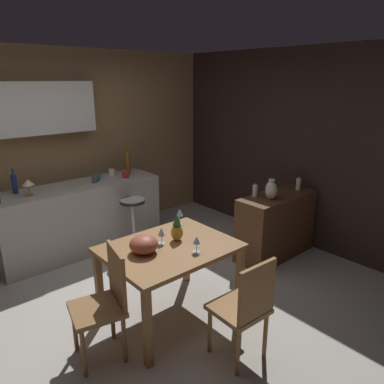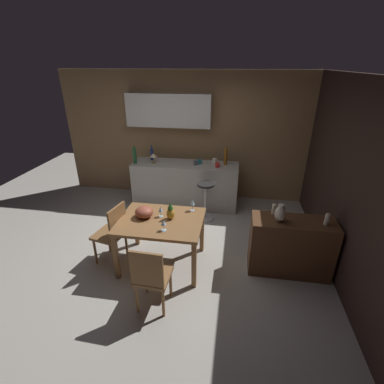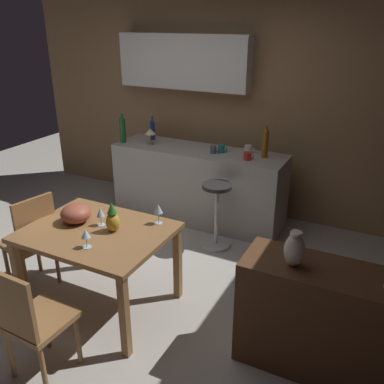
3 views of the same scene
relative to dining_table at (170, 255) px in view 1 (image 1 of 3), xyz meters
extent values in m
plane|color=#B7B2A8|center=(-0.11, 0.38, -0.65)|extent=(9.00, 9.00, 0.00)
cube|color=#9E7A51|center=(-0.11, 2.48, 0.65)|extent=(5.20, 0.10, 2.60)
cube|color=white|center=(-0.41, 2.36, 1.20)|extent=(1.70, 0.32, 0.64)
cube|color=#33231E|center=(2.44, 0.68, 0.65)|extent=(0.10, 4.40, 2.60)
cube|color=olive|center=(0.00, 0.00, 0.07)|extent=(1.16, 0.90, 0.04)
cube|color=olive|center=(-0.53, 0.40, -0.30)|extent=(0.06, 0.06, 0.70)
cube|color=olive|center=(0.53, 0.40, -0.30)|extent=(0.06, 0.06, 0.70)
cube|color=olive|center=(-0.53, -0.40, -0.30)|extent=(0.06, 0.06, 0.70)
cube|color=olive|center=(0.53, -0.40, -0.30)|extent=(0.06, 0.06, 0.70)
cube|color=#B2ADA3|center=(-0.01, 1.91, -0.20)|extent=(2.10, 0.60, 0.90)
cube|color=#56351E|center=(1.80, 0.13, -0.24)|extent=(1.10, 0.44, 0.82)
cube|color=olive|center=(-0.77, -0.05, -0.20)|extent=(0.47, 0.47, 0.04)
cube|color=olive|center=(-0.60, -0.09, 0.04)|extent=(0.11, 0.38, 0.49)
cylinder|color=olive|center=(-0.96, -0.17, -0.43)|extent=(0.04, 0.04, 0.43)
cylinder|color=olive|center=(-0.90, 0.14, -0.43)|extent=(0.04, 0.04, 0.43)
cylinder|color=olive|center=(-0.65, -0.24, -0.43)|extent=(0.04, 0.04, 0.43)
cylinder|color=olive|center=(-0.58, 0.07, -0.43)|extent=(0.04, 0.04, 0.43)
cube|color=olive|center=(0.10, -0.77, -0.21)|extent=(0.41, 0.41, 0.04)
cube|color=olive|center=(0.09, -0.95, 0.02)|extent=(0.38, 0.04, 0.47)
cylinder|color=olive|center=(-0.05, -0.60, -0.44)|extent=(0.04, 0.04, 0.42)
cylinder|color=olive|center=(0.27, -0.62, -0.44)|extent=(0.04, 0.04, 0.42)
cylinder|color=olive|center=(-0.07, -0.92, -0.44)|extent=(0.04, 0.04, 0.42)
cylinder|color=olive|center=(0.25, -0.94, -0.44)|extent=(0.04, 0.04, 0.42)
cylinder|color=#262323|center=(0.47, 1.39, 0.06)|extent=(0.32, 0.32, 0.04)
cylinder|color=silver|center=(0.47, 1.39, -0.29)|extent=(0.04, 0.04, 0.69)
cylinder|color=silver|center=(0.47, 1.39, -0.63)|extent=(0.34, 0.34, 0.03)
cylinder|color=silver|center=(0.39, 0.34, 0.09)|extent=(0.06, 0.06, 0.00)
cylinder|color=silver|center=(0.39, 0.34, 0.14)|extent=(0.01, 0.01, 0.09)
cone|color=silver|center=(0.39, 0.34, 0.23)|extent=(0.07, 0.07, 0.08)
cylinder|color=silver|center=(-0.02, 0.09, 0.09)|extent=(0.06, 0.06, 0.00)
cylinder|color=silver|center=(-0.02, 0.09, 0.13)|extent=(0.01, 0.01, 0.08)
cone|color=silver|center=(-0.02, 0.09, 0.21)|extent=(0.07, 0.07, 0.08)
cylinder|color=silver|center=(0.11, -0.25, 0.09)|extent=(0.07, 0.07, 0.00)
cylinder|color=silver|center=(0.11, -0.25, 0.14)|extent=(0.01, 0.01, 0.08)
cone|color=silver|center=(0.11, -0.25, 0.21)|extent=(0.07, 0.07, 0.07)
ellipsoid|color=gold|center=(0.13, 0.05, 0.17)|extent=(0.11, 0.11, 0.16)
cone|color=#2D6B28|center=(0.13, 0.05, 0.30)|extent=(0.08, 0.08, 0.10)
ellipsoid|color=#9E4C38|center=(-0.25, 0.04, 0.17)|extent=(0.25, 0.25, 0.16)
cylinder|color=#8C5114|center=(0.78, 1.98, 0.40)|extent=(0.07, 0.07, 0.29)
sphere|color=#8C5114|center=(0.78, 1.98, 0.54)|extent=(0.07, 0.07, 0.07)
cylinder|color=#8C5114|center=(0.78, 1.98, 0.59)|extent=(0.03, 0.03, 0.05)
cylinder|color=navy|center=(-0.72, 2.05, 0.36)|extent=(0.06, 0.06, 0.22)
sphere|color=navy|center=(-0.72, 2.05, 0.47)|extent=(0.06, 0.06, 0.06)
cylinder|color=navy|center=(-0.72, 2.05, 0.52)|extent=(0.02, 0.02, 0.07)
cylinder|color=teal|center=(0.27, 1.94, 0.30)|extent=(0.08, 0.08, 0.09)
torus|color=teal|center=(0.33, 1.94, 0.30)|extent=(0.05, 0.01, 0.05)
cylinder|color=#515660|center=(0.20, 1.87, 0.30)|extent=(0.07, 0.07, 0.09)
torus|color=#515660|center=(0.25, 1.87, 0.30)|extent=(0.05, 0.01, 0.05)
cylinder|color=white|center=(0.56, 2.06, 0.30)|extent=(0.08, 0.08, 0.09)
torus|color=white|center=(0.61, 2.06, 0.30)|extent=(0.05, 0.01, 0.05)
cylinder|color=red|center=(0.64, 1.82, 0.30)|extent=(0.08, 0.08, 0.09)
torus|color=red|center=(0.69, 1.82, 0.30)|extent=(0.05, 0.01, 0.05)
cylinder|color=#A58447|center=(-0.63, 1.84, 0.26)|extent=(0.08, 0.08, 0.02)
cylinder|color=#A58447|center=(-0.63, 1.84, 0.33)|extent=(0.02, 0.02, 0.11)
cone|color=beige|center=(-0.63, 1.84, 0.42)|extent=(0.14, 0.14, 0.07)
cylinder|color=white|center=(2.17, 0.09, 0.25)|extent=(0.06, 0.06, 0.15)
ellipsoid|color=yellow|center=(2.17, 0.09, 0.34)|extent=(0.01, 0.01, 0.03)
cylinder|color=white|center=(1.54, 0.29, 0.24)|extent=(0.06, 0.06, 0.14)
ellipsoid|color=yellow|center=(1.54, 0.29, 0.33)|extent=(0.01, 0.01, 0.03)
ellipsoid|color=beige|center=(1.59, 0.08, 0.29)|extent=(0.14, 0.14, 0.23)
cylinder|color=beige|center=(1.59, 0.08, 0.41)|extent=(0.08, 0.08, 0.02)
camera|label=1|loc=(-1.82, -2.42, 1.56)|focal=33.98mm
camera|label=2|loc=(0.96, -3.21, 2.07)|focal=26.03mm
camera|label=3|loc=(2.05, -2.32, 1.69)|focal=38.77mm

